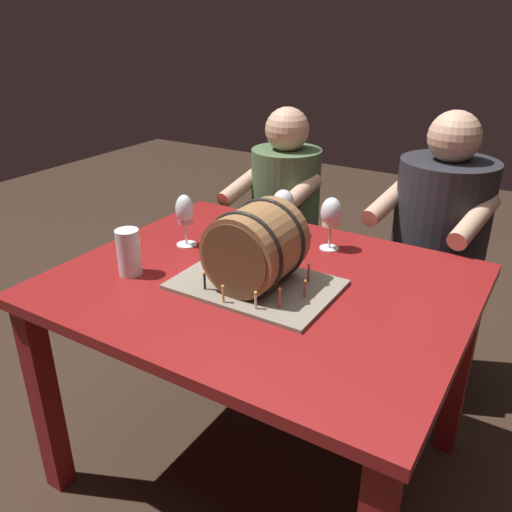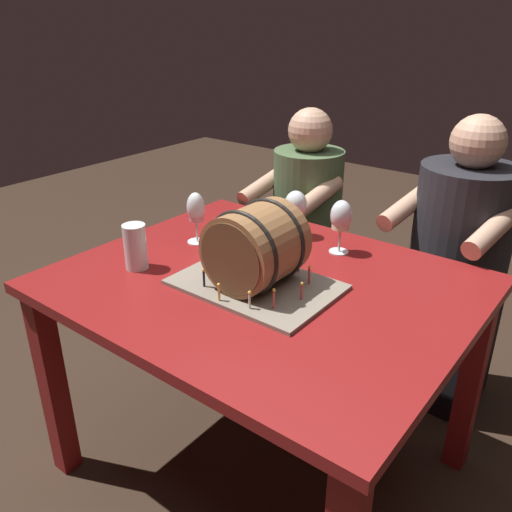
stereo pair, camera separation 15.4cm
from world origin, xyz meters
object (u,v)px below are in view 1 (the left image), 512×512
object	(u,v)px
wine_glass_white	(331,215)
wine_glass_rose	(185,213)
beer_pint	(129,254)
person_seated_left	(284,243)
dining_table	(262,310)
wine_glass_amber	(283,205)
person_seated_right	(434,266)
barrel_cake	(256,251)

from	to	relation	value
wine_glass_white	wine_glass_rose	distance (m)	0.50
beer_pint	person_seated_left	distance (m)	1.02
dining_table	wine_glass_rose	size ratio (longest dim) A/B	6.63
beer_pint	person_seated_left	xyz separation A→B (m)	(0.02, 0.97, -0.31)
wine_glass_rose	wine_glass_amber	world-z (taller)	wine_glass_rose
beer_pint	person_seated_right	world-z (taller)	person_seated_right
dining_table	wine_glass_amber	world-z (taller)	wine_glass_amber
barrel_cake	wine_glass_rose	xyz separation A→B (m)	(-0.37, 0.14, 0.00)
barrel_cake	person_seated_right	xyz separation A→B (m)	(0.34, 0.83, -0.31)
person_seated_left	barrel_cake	bearing A→B (deg)	-66.85
beer_pint	wine_glass_amber	bearing A→B (deg)	64.77
beer_pint	person_seated_left	world-z (taller)	person_seated_left
person_seated_right	wine_glass_white	bearing A→B (deg)	-119.98
wine_glass_amber	beer_pint	size ratio (longest dim) A/B	1.17
wine_glass_rose	wine_glass_amber	bearing A→B (deg)	47.20
barrel_cake	person_seated_right	distance (m)	0.95
dining_table	barrel_cake	distance (m)	0.23
wine_glass_white	dining_table	bearing A→B (deg)	-103.83
wine_glass_amber	wine_glass_rose	bearing A→B (deg)	-132.80
wine_glass_white	person_seated_left	world-z (taller)	person_seated_left
barrel_cake	person_seated_left	distance (m)	0.98
barrel_cake	beer_pint	bearing A→B (deg)	-160.69
barrel_cake	beer_pint	size ratio (longest dim) A/B	3.21
wine_glass_amber	person_seated_left	size ratio (longest dim) A/B	0.15
barrel_cake	wine_glass_white	size ratio (longest dim) A/B	2.53
wine_glass_rose	person_seated_left	world-z (taller)	person_seated_left
person_seated_left	wine_glass_white	bearing A→B (deg)	-47.29
wine_glass_white	wine_glass_amber	world-z (taller)	wine_glass_white
wine_glass_rose	person_seated_left	xyz separation A→B (m)	(0.02, 0.70, -0.37)
wine_glass_amber	person_seated_right	world-z (taller)	person_seated_right
person_seated_left	person_seated_right	world-z (taller)	person_seated_right
barrel_cake	person_seated_left	bearing A→B (deg)	113.15
barrel_cake	person_seated_right	size ratio (longest dim) A/B	0.40
dining_table	person_seated_left	xyz separation A→B (m)	(-0.35, 0.79, -0.13)
wine_glass_rose	person_seated_left	distance (m)	0.79
barrel_cake	beer_pint	distance (m)	0.41
wine_glass_white	wine_glass_amber	distance (m)	0.20
wine_glass_white	wine_glass_rose	world-z (taller)	wine_glass_white
barrel_cake	dining_table	bearing A→B (deg)	100.36
wine_glass_white	wine_glass_amber	xyz separation A→B (m)	(-0.20, 0.03, -0.01)
barrel_cake	wine_glass_amber	xyz separation A→B (m)	(-0.13, 0.40, -0.00)
dining_table	person_seated_right	world-z (taller)	person_seated_right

